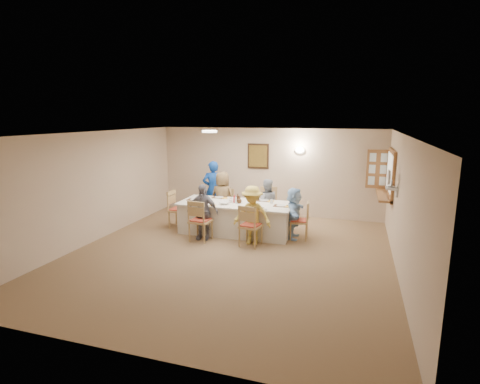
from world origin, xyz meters
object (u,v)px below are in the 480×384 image
(desk_fan, at_px, (390,181))
(chair_front_right, at_px, (251,225))
(diner_back_left, at_px, (223,198))
(caregiver, at_px, (213,190))
(dining_table, at_px, (236,218))
(condiment_ketchup, at_px, (235,199))
(serving_hatch, at_px, (391,174))
(chair_left_end, at_px, (179,209))
(chair_right_end, at_px, (299,220))
(diner_right_end, at_px, (294,213))
(chair_back_right, at_px, (267,207))
(chair_back_left, at_px, (224,206))
(diner_front_right, at_px, (252,215))
(chair_front_left, at_px, (201,220))
(diner_back_right, at_px, (266,203))
(diner_front_left, at_px, (202,212))

(desk_fan, distance_m, chair_front_right, 3.05)
(diner_back_left, xyz_separation_m, caregiver, (-0.45, 0.47, 0.11))
(dining_table, distance_m, condiment_ketchup, 0.49)
(serving_hatch, height_order, chair_left_end, serving_hatch)
(chair_right_end, distance_m, diner_right_end, 0.21)
(dining_table, distance_m, chair_back_right, 1.01)
(chair_back_left, height_order, diner_right_end, diner_right_end)
(chair_front_right, distance_m, diner_back_left, 1.92)
(diner_back_left, height_order, diner_front_right, diner_back_left)
(chair_front_right, xyz_separation_m, chair_right_end, (0.95, 0.80, -0.03))
(chair_right_end, bearing_deg, chair_front_left, -73.24)
(chair_back_left, relative_size, chair_right_end, 1.01)
(chair_back_left, xyz_separation_m, diner_back_left, (0.00, -0.12, 0.25))
(diner_back_right, distance_m, diner_front_right, 1.36)
(dining_table, bearing_deg, chair_front_right, -53.13)
(chair_right_end, bearing_deg, diner_back_right, -129.24)
(chair_left_end, distance_m, diner_front_right, 2.26)
(chair_front_right, distance_m, diner_front_right, 0.23)
(chair_front_right, height_order, chair_left_end, chair_left_end)
(chair_back_left, height_order, chair_back_right, chair_back_right)
(dining_table, relative_size, chair_front_left, 2.83)
(dining_table, bearing_deg, condiment_ketchup, -161.00)
(desk_fan, xyz_separation_m, chair_left_end, (-4.98, 0.43, -1.07))
(chair_back_left, bearing_deg, condiment_ketchup, -47.11)
(chair_back_right, relative_size, caregiver, 0.63)
(desk_fan, bearing_deg, serving_hatch, 85.34)
(chair_back_left, distance_m, diner_front_left, 1.49)
(diner_back_left, relative_size, diner_right_end, 1.15)
(chair_right_end, height_order, diner_front_left, diner_front_left)
(caregiver, bearing_deg, chair_left_end, 45.10)
(serving_hatch, height_order, desk_fan, serving_hatch)
(diner_front_left, bearing_deg, chair_right_end, 15.51)
(chair_back_left, bearing_deg, dining_table, -45.30)
(serving_hatch, height_order, diner_front_right, serving_hatch)
(chair_left_end, height_order, diner_front_left, diner_front_left)
(chair_back_right, xyz_separation_m, diner_front_right, (0.00, -1.48, 0.16))
(desk_fan, bearing_deg, condiment_ketchup, 173.08)
(chair_right_end, bearing_deg, serving_hatch, 111.20)
(dining_table, xyz_separation_m, condiment_ketchup, (-0.03, -0.01, 0.48))
(serving_hatch, height_order, chair_back_left, serving_hatch)
(diner_front_right, height_order, condiment_ketchup, diner_front_right)
(chair_front_left, distance_m, diner_front_right, 1.22)
(diner_back_right, bearing_deg, chair_front_right, 78.20)
(desk_fan, bearing_deg, chair_back_left, 163.01)
(desk_fan, distance_m, chair_back_left, 4.35)
(desk_fan, distance_m, diner_right_end, 2.26)
(chair_back_right, bearing_deg, chair_front_left, -131.89)
(diner_front_right, xyz_separation_m, diner_right_end, (0.82, 0.68, -0.06))
(condiment_ketchup, bearing_deg, chair_back_right, 52.10)
(chair_back_right, xyz_separation_m, diner_front_left, (-1.20, -1.48, 0.14))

